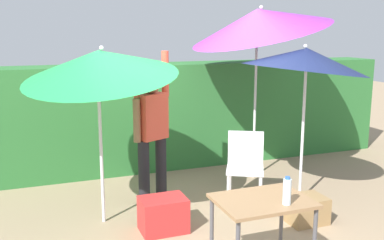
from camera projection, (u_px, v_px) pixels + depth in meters
The scene contains 11 objects.
ground_plane at pixel (201, 218), 5.15m from camera, with size 24.00×24.00×0.00m, color #9E8466.
hedge_row at pixel (150, 116), 6.95m from camera, with size 8.00×0.70×1.62m, color #2D7033.
umbrella_rainbow at pixel (100, 64), 4.70m from camera, with size 1.70×1.68×2.14m.
umbrella_orange at pixel (259, 21), 6.10m from camera, with size 1.98×1.95×2.67m.
umbrella_yellow at pixel (306, 59), 5.36m from camera, with size 1.55×1.53×2.01m.
person_vendor at pixel (152, 129), 5.46m from camera, with size 0.54×0.35×1.88m.
chair_plastic at pixel (245, 163), 5.51m from camera, with size 0.60×0.60×0.89m.
cooler_box at pixel (163, 215), 4.79m from camera, with size 0.49×0.36×0.37m, color red.
crate_cardboard at pixel (306, 209), 5.02m from camera, with size 0.43×0.35×0.30m, color #9E7A4C.
folding_table at pixel (262, 208), 3.83m from camera, with size 0.80×0.60×0.71m.
bottle_water at pixel (287, 191), 3.67m from camera, with size 0.07×0.07×0.24m.
Camera 1 is at (-1.79, -4.47, 2.14)m, focal length 41.79 mm.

